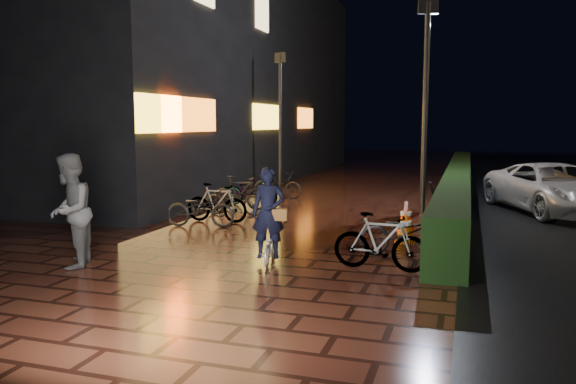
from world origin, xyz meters
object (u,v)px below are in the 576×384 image
(cyclist, at_px, (269,228))
(cart_assembly, at_px, (445,205))
(bystander_person, at_px, (70,211))
(van, at_px, (554,188))
(traffic_barrier, at_px, (406,221))

(cyclist, xyz_separation_m, cart_assembly, (2.73, 4.01, -0.05))
(bystander_person, relative_size, cyclist, 1.14)
(van, bearing_deg, bystander_person, -154.99)
(cyclist, height_order, cart_assembly, cyclist)
(bystander_person, bearing_deg, van, 111.00)
(van, height_order, cyclist, cyclist)
(cyclist, relative_size, traffic_barrier, 1.01)
(bystander_person, height_order, van, bystander_person)
(bystander_person, height_order, cyclist, bystander_person)
(van, xyz_separation_m, cart_assembly, (-2.65, -3.38, -0.10))
(van, height_order, traffic_barrier, van)
(cyclist, distance_m, cart_assembly, 4.85)
(traffic_barrier, bearing_deg, cyclist, -123.39)
(traffic_barrier, distance_m, cart_assembly, 1.29)
(bystander_person, bearing_deg, cyclist, 87.89)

